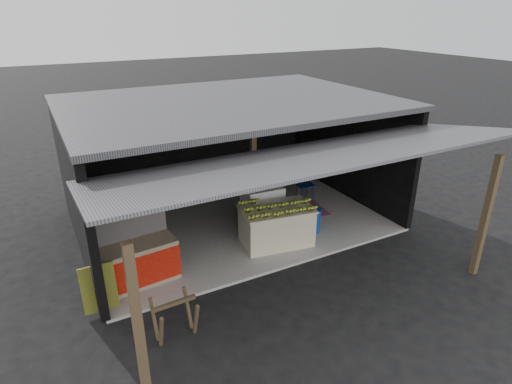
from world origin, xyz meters
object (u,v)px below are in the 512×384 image
banana_table (276,225)px  plastic_chair (303,181)px  sawhorse (175,315)px  neighbor_stall (137,261)px  water_barrel (312,221)px  white_crate (263,207)px

banana_table → plastic_chair: (1.89, 1.74, 0.10)m
sawhorse → plastic_chair: plastic_chair is taller
neighbor_stall → water_barrel: bearing=-4.1°
neighbor_stall → plastic_chair: size_ratio=1.69×
sawhorse → plastic_chair: bearing=33.9°
sawhorse → water_barrel: (3.95, 1.84, -0.11)m
banana_table → neighbor_stall: bearing=-170.5°
neighbor_stall → water_barrel: (4.11, 0.10, -0.18)m
water_barrel → plastic_chair: size_ratio=0.61×
banana_table → plastic_chair: bearing=51.6°
white_crate → sawhorse: size_ratio=1.38×
banana_table → plastic_chair: size_ratio=1.88×
water_barrel → sawhorse: bearing=-155.0°
white_crate → neighbor_stall: neighbor_stall is taller
white_crate → plastic_chair: bearing=29.8°
white_crate → neighbor_stall: 3.34m
white_crate → sawhorse: (-3.06, -2.64, -0.12)m
water_barrel → plastic_chair: bearing=62.8°
banana_table → white_crate: size_ratio=1.69×
sawhorse → plastic_chair: 5.95m
sawhorse → water_barrel: size_ratio=1.32×
white_crate → plastic_chair: white_crate is taller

